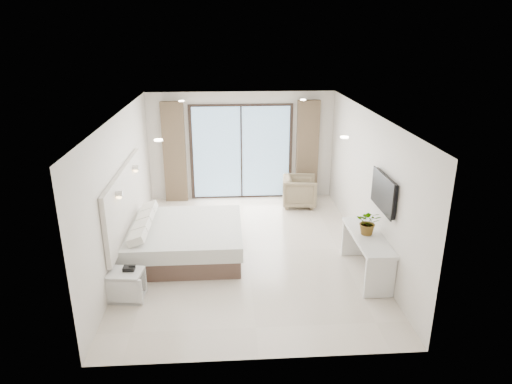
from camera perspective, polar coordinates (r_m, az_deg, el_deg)
ground at (r=9.02m, az=-1.06°, el=-7.45°), size 6.20×6.20×0.00m
room_shell at (r=9.11m, az=-2.60°, el=3.51°), size 4.62×6.22×2.72m
bed at (r=8.87m, az=-9.02°, el=-5.92°), size 2.17×2.07×0.74m
nightstand at (r=7.76m, az=-15.88°, el=-11.14°), size 0.58×0.50×0.48m
phone at (r=7.66m, az=-15.58°, el=-9.18°), size 0.19×0.15×0.06m
console_desk at (r=8.21m, az=13.74°, el=-6.56°), size 0.51×1.64×0.77m
plant at (r=8.09m, az=13.86°, el=-4.00°), size 0.53×0.56×0.35m
armchair at (r=11.20m, az=5.48°, el=0.26°), size 0.81×0.86×0.81m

